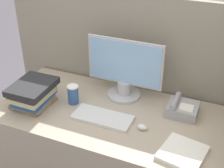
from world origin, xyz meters
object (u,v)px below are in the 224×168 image
object	(u,v)px
mouse	(142,127)
monitor	(124,72)
book_stack	(33,94)
keyboard	(103,117)
coffee_cup	(73,94)
desk_telephone	(182,109)

from	to	relation	value
mouse	monitor	bearing A→B (deg)	127.26
book_stack	monitor	bearing A→B (deg)	34.13
keyboard	book_stack	size ratio (longest dim) A/B	1.24
coffee_cup	monitor	bearing A→B (deg)	37.93
monitor	keyboard	xyz separation A→B (m)	(-0.03, -0.31, -0.18)
keyboard	coffee_cup	world-z (taller)	coffee_cup
keyboard	mouse	size ratio (longest dim) A/B	5.93
keyboard	desk_telephone	world-z (taller)	desk_telephone
monitor	desk_telephone	distance (m)	0.45
book_stack	mouse	bearing A→B (deg)	2.61
monitor	book_stack	size ratio (longest dim) A/B	1.73
monitor	book_stack	world-z (taller)	monitor
keyboard	desk_telephone	distance (m)	0.51
coffee_cup	mouse	bearing A→B (deg)	-10.19
monitor	desk_telephone	xyz separation A→B (m)	(0.42, -0.06, -0.15)
monitor	coffee_cup	bearing A→B (deg)	-142.07
keyboard	coffee_cup	xyz separation A→B (m)	(-0.26, 0.09, 0.06)
monitor	coffee_cup	xyz separation A→B (m)	(-0.28, -0.22, -0.12)
coffee_cup	keyboard	bearing A→B (deg)	-19.21
mouse	desk_telephone	bearing A→B (deg)	54.05
mouse	desk_telephone	world-z (taller)	desk_telephone
desk_telephone	keyboard	bearing A→B (deg)	-150.91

